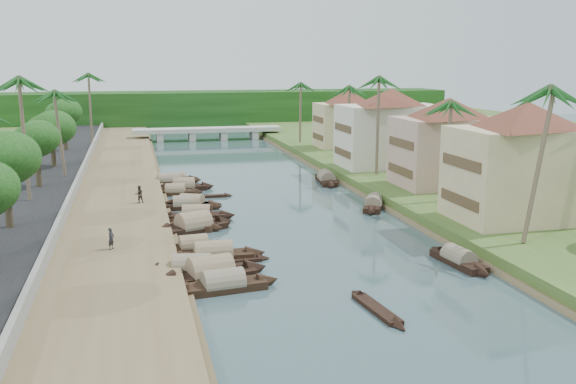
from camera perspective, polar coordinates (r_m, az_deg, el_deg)
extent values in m
plane|color=#384E54|center=(54.29, 1.62, -4.26)|extent=(220.00, 220.00, 0.00)
cube|color=brown|center=(71.88, -15.10, -0.41)|extent=(10.00, 180.00, 0.80)
cube|color=#365522|center=(78.93, 11.18, 0.96)|extent=(16.00, 180.00, 1.20)
cube|color=black|center=(72.59, -21.83, -0.48)|extent=(8.00, 180.00, 1.40)
cube|color=gray|center=(71.96, -18.48, 0.18)|extent=(0.40, 180.00, 1.10)
cube|color=#12340E|center=(146.45, -8.23, 7.18)|extent=(120.00, 4.00, 8.00)
cube|color=#12340E|center=(151.41, -8.41, 7.31)|extent=(120.00, 4.00, 8.00)
cube|color=#12340E|center=(156.38, -8.58, 7.44)|extent=(120.00, 4.00, 8.00)
cube|color=#AAABA0|center=(123.83, -7.17, 5.51)|extent=(28.00, 4.00, 0.80)
cube|color=#AAABA0|center=(123.28, -11.33, 4.83)|extent=(1.20, 3.50, 1.80)
cube|color=#AAABA0|center=(123.65, -8.55, 4.95)|extent=(1.20, 3.50, 1.80)
cube|color=#AAABA0|center=(124.32, -5.78, 5.05)|extent=(1.20, 3.50, 1.80)
cube|color=#AAABA0|center=(125.27, -3.05, 5.14)|extent=(1.20, 3.50, 1.80)
cube|color=#D1B88C|center=(59.22, 20.22, 1.52)|extent=(12.00, 8.00, 8.00)
pyramid|color=brown|center=(58.61, 20.57, 6.43)|extent=(14.85, 14.85, 2.20)
cube|color=#4D3824|center=(56.47, 14.97, -0.68)|extent=(0.10, 6.40, 0.90)
cube|color=#4D3824|center=(55.91, 15.14, 2.52)|extent=(0.10, 6.40, 0.90)
cube|color=tan|center=(73.37, 13.97, 3.50)|extent=(11.00, 8.00, 7.50)
pyramid|color=brown|center=(72.88, 14.15, 7.27)|extent=(14.11, 14.11, 2.20)
cube|color=#4D3824|center=(71.27, 9.93, 1.91)|extent=(0.10, 6.40, 0.90)
cube|color=#4D3824|center=(70.84, 10.01, 4.30)|extent=(0.10, 6.40, 0.90)
cube|color=beige|center=(85.51, 9.06, 4.95)|extent=(13.00, 8.00, 8.00)
pyramid|color=brown|center=(85.09, 9.17, 8.37)|extent=(15.59, 15.59, 2.20)
cube|color=#4D3824|center=(83.47, 4.85, 3.51)|extent=(0.10, 6.40, 0.90)
cube|color=#4D3824|center=(83.09, 4.89, 5.70)|extent=(0.10, 6.40, 0.90)
cube|color=#D1B88C|center=(104.52, 5.35, 5.94)|extent=(10.00, 7.00, 7.00)
pyramid|color=brown|center=(104.18, 5.40, 8.46)|extent=(12.62, 12.62, 2.20)
cube|color=#4D3824|center=(103.18, 2.67, 4.93)|extent=(0.10, 5.60, 0.90)
cube|color=#4D3824|center=(102.90, 2.68, 6.48)|extent=(0.10, 5.60, 0.90)
cube|color=black|center=(42.66, -5.75, -8.48)|extent=(5.81, 2.46, 0.70)
cone|color=black|center=(43.50, -1.74, -7.92)|extent=(1.80, 1.77, 1.76)
cone|color=black|center=(41.99, -9.93, -8.82)|extent=(1.80, 1.77, 1.76)
cylinder|color=gray|center=(42.53, -5.76, -8.00)|extent=(4.50, 2.36, 1.82)
cube|color=black|center=(44.87, -6.89, -7.49)|extent=(6.51, 3.51, 0.70)
cone|color=black|center=(46.03, -2.83, -6.82)|extent=(2.20, 2.33, 2.18)
cone|color=black|center=(43.90, -11.15, -7.95)|extent=(2.20, 2.33, 2.18)
cylinder|color=#91775C|center=(44.75, -6.90, -7.03)|extent=(5.11, 3.28, 2.29)
cube|color=black|center=(49.03, -6.65, -5.82)|extent=(5.92, 1.87, 0.70)
cone|color=black|center=(49.49, -2.86, -5.50)|extent=(1.70, 1.67, 1.85)
cone|color=black|center=(48.74, -10.51, -5.95)|extent=(1.70, 1.67, 1.85)
cylinder|color=#91775C|center=(48.92, -6.66, -5.40)|extent=(4.53, 1.94, 1.92)
cube|color=black|center=(46.11, -8.51, -7.01)|extent=(5.85, 2.66, 0.70)
cone|color=black|center=(45.97, -4.58, -6.87)|extent=(1.86, 1.85, 1.80)
cone|color=black|center=(46.41, -12.40, -6.93)|extent=(1.86, 1.85, 1.80)
cylinder|color=gray|center=(45.99, -8.52, -6.56)|extent=(4.55, 2.52, 1.87)
cube|color=black|center=(51.41, -8.40, -5.05)|extent=(4.76, 1.99, 0.70)
cone|color=black|center=(51.88, -5.60, -4.73)|extent=(1.47, 1.53, 1.56)
cone|color=black|center=(51.01, -11.26, -5.19)|extent=(1.47, 1.53, 1.56)
cylinder|color=#91775C|center=(51.30, -8.41, -4.65)|extent=(3.68, 1.95, 1.63)
cube|color=black|center=(57.62, -8.38, -3.24)|extent=(6.26, 4.32, 0.70)
cone|color=black|center=(59.12, -5.60, -2.71)|extent=(2.37, 2.54, 2.21)
cone|color=black|center=(56.22, -11.31, -3.63)|extent=(2.37, 2.54, 2.21)
cylinder|color=#91775C|center=(57.52, -8.39, -2.87)|extent=(5.02, 3.87, 2.34)
cube|color=black|center=(58.29, -8.62, -3.07)|extent=(4.75, 3.74, 0.70)
cone|color=black|center=(57.23, -6.34, -3.20)|extent=(1.90, 1.95, 1.61)
cone|color=black|center=(59.40, -10.83, -2.79)|extent=(1.90, 1.95, 1.61)
cylinder|color=gray|center=(58.20, -8.63, -2.71)|extent=(3.86, 3.25, 1.70)
cube|color=black|center=(61.69, -8.16, -2.25)|extent=(5.65, 2.40, 0.70)
cone|color=black|center=(61.64, -5.33, -2.11)|extent=(1.76, 1.74, 1.73)
cone|color=black|center=(61.86, -10.98, -2.23)|extent=(1.76, 1.74, 1.73)
cylinder|color=#91775C|center=(61.61, -8.17, -1.90)|extent=(4.38, 2.31, 1.79)
cube|color=black|center=(66.50, -8.55, -1.26)|extent=(5.15, 3.71, 0.70)
cone|color=black|center=(65.61, -6.35, -1.30)|extent=(1.98, 2.08, 1.78)
cone|color=black|center=(67.46, -10.69, -1.08)|extent=(1.98, 2.08, 1.78)
cylinder|color=#91775C|center=(66.42, -8.56, -0.94)|extent=(4.15, 3.28, 1.88)
cube|color=black|center=(66.25, -9.06, -1.32)|extent=(5.56, 1.96, 0.70)
cone|color=black|center=(66.34, -6.43, -1.16)|extent=(1.65, 1.56, 1.64)
cone|color=black|center=(66.26, -11.69, -1.35)|extent=(1.65, 1.56, 1.64)
cylinder|color=gray|center=(66.16, -9.07, -1.00)|extent=(4.28, 1.95, 1.70)
cube|color=black|center=(73.32, -9.96, -0.11)|extent=(4.77, 2.36, 0.70)
cone|color=black|center=(73.01, -7.99, -0.03)|extent=(1.55, 1.58, 1.49)
cone|color=black|center=(73.69, -11.92, -0.06)|extent=(1.55, 1.58, 1.49)
cylinder|color=#91775C|center=(73.25, -9.97, 0.18)|extent=(3.72, 2.21, 1.56)
cube|color=black|center=(75.89, -9.28, 0.30)|extent=(5.36, 1.98, 0.70)
cone|color=black|center=(76.23, -7.08, 0.48)|extent=(1.59, 1.68, 1.80)
cone|color=black|center=(75.63, -11.50, 0.25)|extent=(1.59, 1.68, 1.80)
cylinder|color=#91775C|center=(75.82, -9.29, 0.59)|extent=(4.11, 2.02, 1.89)
cube|color=black|center=(80.00, -10.48, 0.84)|extent=(5.93, 2.09, 0.70)
cone|color=black|center=(80.47, -8.20, 1.03)|extent=(1.76, 1.59, 1.64)
cone|color=black|center=(79.63, -12.78, 0.75)|extent=(1.76, 1.59, 1.64)
cylinder|color=gray|center=(79.93, -10.49, 1.11)|extent=(4.57, 2.04, 1.68)
cube|color=black|center=(80.53, -9.98, 0.93)|extent=(4.92, 2.91, 0.70)
cone|color=black|center=(81.50, -8.29, 1.16)|extent=(1.71, 1.72, 1.52)
cone|color=black|center=(79.61, -11.71, 0.80)|extent=(1.71, 1.72, 1.52)
cylinder|color=#91775C|center=(80.46, -9.99, 1.19)|extent=(3.89, 2.62, 1.58)
cube|color=black|center=(49.29, 14.91, -6.05)|extent=(2.14, 5.56, 0.70)
cone|color=black|center=(51.64, 13.01, -5.06)|extent=(1.55, 1.68, 1.56)
cone|color=black|center=(46.96, 17.02, -6.95)|extent=(1.55, 1.68, 1.56)
cylinder|color=gray|center=(49.18, 14.93, -5.63)|extent=(2.06, 4.30, 1.60)
cube|color=black|center=(66.19, 7.61, -1.29)|extent=(3.87, 5.57, 0.70)
cone|color=black|center=(69.07, 7.82, -0.69)|extent=(2.05, 2.06, 1.71)
cone|color=black|center=(63.27, 7.39, -1.80)|extent=(2.05, 2.06, 1.71)
cylinder|color=gray|center=(66.10, 7.62, -0.97)|extent=(3.38, 4.46, 1.77)
cube|color=black|center=(79.75, 3.43, 0.98)|extent=(2.61, 6.60, 0.70)
cone|color=black|center=(83.20, 3.01, 1.48)|extent=(1.86, 2.01, 1.86)
cone|color=black|center=(76.29, 3.89, 0.55)|extent=(1.86, 2.01, 1.86)
cylinder|color=gray|center=(79.69, 3.44, 1.25)|extent=(2.50, 5.10, 1.91)
cube|color=black|center=(39.62, 7.87, -10.29)|extent=(1.49, 5.07, 0.35)
cone|color=black|center=(41.94, 6.05, -8.99)|extent=(1.05, 1.35, 0.91)
cone|color=black|center=(37.36, 9.94, -11.75)|extent=(1.05, 1.35, 0.91)
cube|color=black|center=(48.31, -4.83, -6.18)|extent=(4.19, 1.28, 0.35)
cone|color=black|center=(48.88, -2.17, -5.93)|extent=(1.11, 1.00, 0.92)
cone|color=black|center=(47.84, -7.54, -6.42)|extent=(1.11, 1.00, 0.92)
cube|color=black|center=(71.44, -6.91, -0.41)|extent=(3.67, 0.83, 0.35)
cone|color=black|center=(71.75, -5.29, -0.32)|extent=(0.93, 0.76, 0.73)
cone|color=black|center=(71.19, -8.55, -0.49)|extent=(0.93, 0.76, 0.73)
cylinder|color=brown|center=(51.01, 20.94, 2.13)|extent=(1.99, 0.36, 11.74)
sphere|color=#1C541F|center=(50.48, 21.40, 8.49)|extent=(3.20, 3.20, 3.20)
cylinder|color=brown|center=(64.61, 14.00, 3.47)|extent=(0.53, 0.36, 9.79)
sphere|color=#1C541F|center=(64.15, 14.20, 7.63)|extent=(3.20, 3.20, 3.20)
cylinder|color=brown|center=(78.60, 7.98, 5.82)|extent=(0.37, 0.36, 11.82)
sphere|color=#1C541F|center=(78.25, 8.10, 9.96)|extent=(3.20, 3.20, 3.20)
cylinder|color=brown|center=(93.51, 5.05, 6.26)|extent=(1.38, 0.36, 10.11)
sphere|color=#1C541F|center=(93.20, 5.11, 9.23)|extent=(3.20, 3.20, 3.20)
cylinder|color=brown|center=(66.89, -22.38, 4.32)|extent=(0.45, 0.36, 11.94)
sphere|color=#1C541F|center=(66.51, -22.76, 9.21)|extent=(3.20, 3.20, 3.20)
cylinder|color=brown|center=(79.95, -19.50, 4.87)|extent=(1.03, 0.36, 10.04)
sphere|color=#1C541F|center=(79.59, -19.74, 8.31)|extent=(3.20, 3.20, 3.20)
cylinder|color=brown|center=(109.91, 1.09, 7.05)|extent=(0.47, 0.36, 10.03)
sphere|color=#1C541F|center=(109.65, 1.10, 9.56)|extent=(3.20, 3.20, 3.20)
cylinder|color=brown|center=(111.13, -17.17, 7.07)|extent=(0.41, 0.36, 11.48)
sphere|color=#1C541F|center=(110.89, -17.34, 9.91)|extent=(3.20, 3.20, 3.20)
cylinder|color=#413625|center=(57.12, -23.62, -1.05)|extent=(0.60, 0.60, 3.84)
ellipsoid|color=#12340E|center=(56.50, -23.92, 2.59)|extent=(5.13, 5.13, 4.22)
cylinder|color=#413625|center=(74.70, -21.30, 1.77)|extent=(0.60, 0.60, 3.53)
ellipsoid|color=#12340E|center=(74.25, -21.49, 4.33)|extent=(4.53, 4.53, 3.73)
cylinder|color=#413625|center=(88.51, -20.14, 3.19)|extent=(0.60, 0.60, 3.31)
ellipsoid|color=#12340E|center=(88.14, -20.28, 5.22)|extent=(5.42, 5.42, 4.46)
cylinder|color=#413625|center=(104.69, -19.18, 4.59)|extent=(0.60, 0.60, 3.88)
ellipsoid|color=#12340E|center=(104.35, -19.32, 6.61)|extent=(4.83, 4.83, 3.97)
cylinder|color=#413625|center=(88.85, 11.72, 3.62)|extent=(0.60, 0.60, 3.51)
ellipsoid|color=#12340E|center=(88.46, 11.81, 5.77)|extent=(4.89, 4.89, 4.02)
imported|color=black|center=(50.37, -15.45, -4.02)|extent=(0.66, 0.72, 1.65)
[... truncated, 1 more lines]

